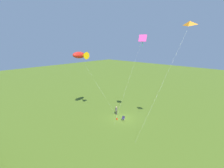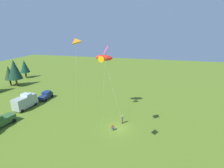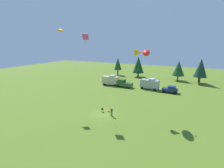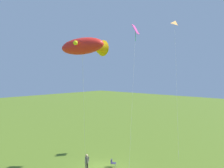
% 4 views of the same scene
% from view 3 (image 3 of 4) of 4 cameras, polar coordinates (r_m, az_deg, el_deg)
% --- Properties ---
extents(ground_plane, '(160.00, 160.00, 0.00)m').
position_cam_3_polar(ground_plane, '(34.98, -2.70, -9.65)').
color(ground_plane, '#536F20').
extents(person_kite_flyer, '(0.61, 0.35, 1.74)m').
position_cam_3_polar(person_kite_flyer, '(33.46, -0.16, -8.84)').
color(person_kite_flyer, '#33302A').
rests_on(person_kite_flyer, ground).
extents(folding_chair, '(0.65, 0.65, 0.82)m').
position_cam_3_polar(folding_chair, '(35.73, -3.21, -8.30)').
color(folding_chair, '#2C2849').
rests_on(folding_chair, ground).
extents(backpack_on_grass, '(0.38, 0.33, 0.22)m').
position_cam_3_polar(backpack_on_grass, '(35.75, -1.18, -8.93)').
color(backpack_on_grass, red).
rests_on(backpack_on_grass, ground).
extents(van_camper_beige, '(5.56, 2.96, 3.34)m').
position_cam_3_polar(van_camper_beige, '(57.45, -0.41, 1.27)').
color(van_camper_beige, beige).
rests_on(van_camper_beige, ground).
extents(truck_green_flatbed, '(5.24, 3.00, 2.34)m').
position_cam_3_polar(truck_green_flatbed, '(55.10, 3.99, 0.14)').
color(truck_green_flatbed, '#305829').
rests_on(truck_green_flatbed, ground).
extents(van_motorhome_grey, '(5.60, 3.07, 3.34)m').
position_cam_3_polar(van_motorhome_grey, '(53.53, 12.24, 0.07)').
color(van_motorhome_grey, '#99A79C').
rests_on(van_motorhome_grey, ground).
extents(car_navy_hatch, '(4.24, 2.29, 1.89)m').
position_cam_3_polar(car_navy_hatch, '(51.41, 18.50, -1.67)').
color(car_navy_hatch, navy).
rests_on(car_navy_hatch, ground).
extents(treeline_distant, '(44.08, 7.91, 8.53)m').
position_cam_3_polar(treeline_distant, '(68.19, 18.50, 5.25)').
color(treeline_distant, '#50411D').
rests_on(treeline_distant, ground).
extents(kite_large_fish, '(5.86, 6.79, 12.54)m').
position_cam_3_polar(kite_large_fish, '(33.98, 10.44, 10.05)').
color(kite_large_fish, red).
rests_on(kite_large_fish, ground).
extents(kite_diamond_rainbow, '(4.51, 2.67, 15.27)m').
position_cam_3_polar(kite_diamond_rainbow, '(35.32, -8.47, 14.34)').
color(kite_diamond_rainbow, '#E13E92').
rests_on(kite_diamond_rainbow, ground).
extents(kite_delta_orange, '(5.56, 3.80, 16.72)m').
position_cam_3_polar(kite_delta_orange, '(40.67, -16.41, 16.58)').
color(kite_delta_orange, orange).
rests_on(kite_delta_orange, ground).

